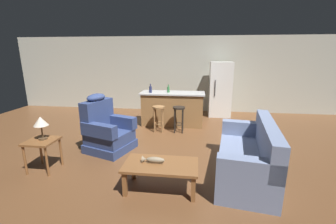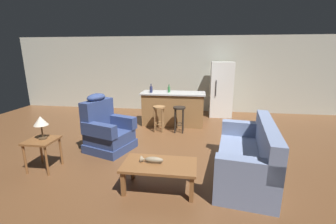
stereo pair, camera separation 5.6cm
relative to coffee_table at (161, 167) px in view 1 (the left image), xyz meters
name	(u,v)px [view 1 (the left image)]	position (x,y,z in m)	size (l,w,h in m)	color
ground_plane	(166,142)	(-0.17, 1.89, -0.36)	(12.00, 12.00, 0.00)	brown
back_wall	(178,74)	(-0.17, 5.02, 0.94)	(12.00, 0.05, 2.60)	#B2B2A3
coffee_table	(161,167)	(0.00, 0.00, 0.00)	(1.10, 0.60, 0.42)	brown
fish_figurine	(153,160)	(-0.12, 0.02, 0.10)	(0.34, 0.10, 0.10)	#4C3823
couch	(249,157)	(1.40, 0.57, -0.02)	(1.12, 2.00, 0.94)	#707FA3
recliner_near_lamp	(107,131)	(-1.37, 1.32, 0.06)	(1.07, 1.07, 1.20)	navy
end_table	(42,145)	(-2.14, 0.33, 0.10)	(0.48, 0.48, 0.56)	brown
table_lamp	(41,122)	(-2.13, 0.37, 0.50)	(0.24, 0.24, 0.41)	#4C3823
kitchen_island	(173,109)	(-0.17, 3.24, 0.11)	(1.80, 0.70, 0.95)	olive
bar_stool_left	(159,114)	(-0.47, 2.61, 0.11)	(0.32, 0.32, 0.68)	olive
bar_stool_right	(179,115)	(0.06, 2.61, 0.11)	(0.32, 0.32, 0.68)	black
refrigerator	(220,89)	(1.27, 4.44, 0.52)	(0.70, 0.69, 1.76)	white
bottle_tall_green	(151,89)	(-0.78, 3.13, 0.68)	(0.08, 0.08, 0.25)	#23284C
bottle_short_amber	(168,89)	(-0.29, 3.22, 0.67)	(0.07, 0.07, 0.22)	#2D6B38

